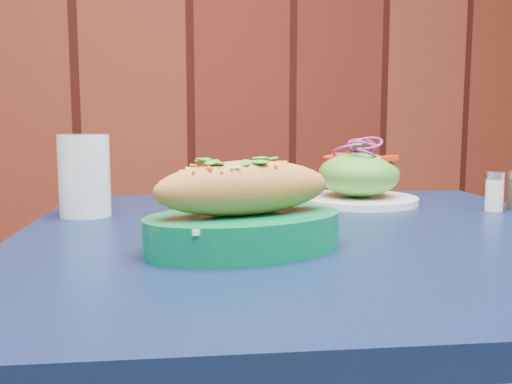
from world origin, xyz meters
name	(u,v)px	position (x,y,z in m)	size (l,w,h in m)	color
cafe_table	(315,292)	(-0.10, 1.62, 0.66)	(0.94, 0.94, 0.75)	black
banh_mi_basket	(245,212)	(-0.23, 1.54, 0.79)	(0.26, 0.19, 0.11)	#04703E
salad_plate	(358,179)	(0.07, 1.83, 0.79)	(0.21, 0.21, 0.11)	white
water_glass	(84,176)	(-0.40, 1.84, 0.81)	(0.08, 0.08, 0.13)	silver
salt_shaker	(495,192)	(0.24, 1.68, 0.78)	(0.03, 0.03, 0.06)	white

